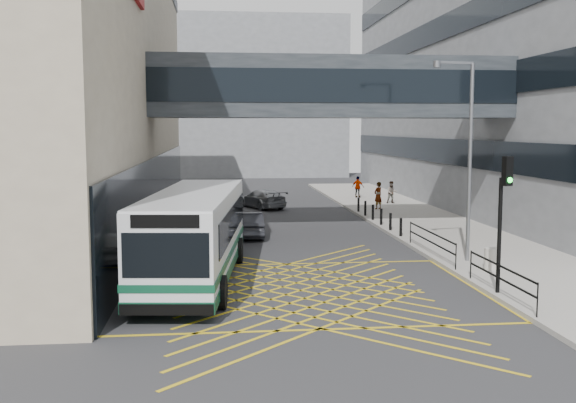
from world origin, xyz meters
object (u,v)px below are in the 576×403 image
object	(u,v)px
pedestrian_b	(392,192)
pedestrian_a	(378,196)
car_white	(176,245)
traffic_light	(503,205)
street_lamp	(466,149)
car_silver	(262,198)
pedestrian_c	(358,187)
bus	(195,233)
litter_bin	(491,259)
car_dark	(249,225)

from	to	relation	value
pedestrian_b	pedestrian_a	bearing A→B (deg)	-115.11
pedestrian_b	car_white	bearing A→B (deg)	-123.47
traffic_light	street_lamp	world-z (taller)	street_lamp
car_silver	pedestrian_c	size ratio (longest dim) A/B	2.72
pedestrian_c	street_lamp	bearing A→B (deg)	120.17
bus	pedestrian_c	xyz separation A→B (m)	(11.60, 26.74, -0.75)
car_white	pedestrian_b	bearing A→B (deg)	-113.55
litter_bin	pedestrian_a	xyz separation A→B (m)	(0.39, 19.40, 0.48)
bus	car_dark	xyz separation A→B (m)	(2.35, 9.55, -1.09)
traffic_light	pedestrian_a	distance (m)	23.06
car_dark	car_silver	world-z (taller)	car_silver
car_dark	street_lamp	world-z (taller)	street_lamp
car_dark	pedestrian_c	size ratio (longest dim) A/B	2.48
bus	car_silver	bearing A→B (deg)	86.14
bus	pedestrian_b	bearing A→B (deg)	65.90
car_dark	pedestrian_a	distance (m)	13.31
pedestrian_c	traffic_light	bearing A→B (deg)	119.15
bus	pedestrian_a	distance (m)	22.43
car_silver	street_lamp	world-z (taller)	street_lamp
traffic_light	bus	bearing A→B (deg)	137.19
car_white	traffic_light	size ratio (longest dim) A/B	0.91
street_lamp	pedestrian_c	world-z (taller)	street_lamp
bus	pedestrian_b	size ratio (longest dim) A/B	7.48
litter_bin	pedestrian_c	size ratio (longest dim) A/B	0.51
car_silver	bus	bearing A→B (deg)	56.19
traffic_light	pedestrian_b	distance (m)	26.47
bus	car_white	bearing A→B (deg)	109.62
car_silver	litter_bin	size ratio (longest dim) A/B	5.34
traffic_light	litter_bin	bearing A→B (deg)	49.30
car_silver	pedestrian_a	size ratio (longest dim) A/B	2.49
traffic_light	pedestrian_c	world-z (taller)	traffic_light
car_silver	pedestrian_b	distance (m)	9.30
bus	car_silver	size ratio (longest dim) A/B	2.64
bus	litter_bin	size ratio (longest dim) A/B	14.07
pedestrian_c	car_silver	bearing A→B (deg)	63.97
car_silver	pedestrian_b	size ratio (longest dim) A/B	2.84
pedestrian_a	pedestrian_c	bearing A→B (deg)	-125.44
car_white	pedestrian_a	size ratio (longest dim) A/B	2.26
car_silver	traffic_light	xyz separation A→B (m)	(5.97, -25.61, 2.35)
litter_bin	pedestrian_b	xyz separation A→B (m)	(2.17, 22.66, 0.37)
pedestrian_c	pedestrian_b	bearing A→B (deg)	143.14
car_dark	pedestrian_b	distance (m)	16.94
car_dark	litter_bin	size ratio (longest dim) A/B	4.87
car_white	pedestrian_b	size ratio (longest dim) A/B	2.58
car_dark	car_silver	distance (m)	12.56
traffic_light	litter_bin	xyz separation A→B (m)	(1.14, 3.52, -2.46)
street_lamp	pedestrian_b	world-z (taller)	street_lamp
car_white	pedestrian_c	distance (m)	26.03
car_silver	street_lamp	size ratio (longest dim) A/B	0.56
traffic_light	litter_bin	distance (m)	4.44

